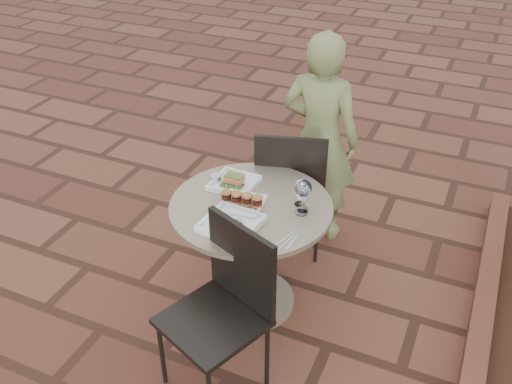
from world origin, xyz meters
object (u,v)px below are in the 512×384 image
at_px(plate_salmon, 234,182).
at_px(plate_tuna, 231,223).
at_px(cafe_table, 251,240).
at_px(chair_near, 226,298).
at_px(diner, 320,139).
at_px(plate_sliders, 242,201).
at_px(chair_far, 291,183).

bearing_deg(plate_salmon, plate_tuna, -66.63).
bearing_deg(cafe_table, plate_tuna, -93.80).
bearing_deg(chair_near, plate_tuna, 133.68).
height_order(diner, plate_sliders, diner).
bearing_deg(plate_sliders, chair_far, 84.17).
bearing_deg(chair_near, plate_sliders, 128.62).
xyz_separation_m(plate_sliders, plate_tuna, (0.02, -0.18, -0.02)).
height_order(cafe_table, plate_salmon, plate_salmon).
bearing_deg(diner, chair_far, 76.89).
distance_m(cafe_table, plate_tuna, 0.34).
bearing_deg(diner, plate_sliders, 82.62).
height_order(plate_salmon, plate_tuna, plate_salmon).
bearing_deg(diner, plate_tuna, 85.23).
xyz_separation_m(diner, plate_sliders, (-0.14, -0.91, 0.04)).
distance_m(cafe_table, plate_salmon, 0.34).
height_order(chair_far, plate_sliders, chair_far).
distance_m(cafe_table, chair_near, 0.55).
relative_size(cafe_table, plate_tuna, 2.94).
distance_m(cafe_table, plate_sliders, 0.29).
relative_size(cafe_table, plate_sliders, 3.59).
bearing_deg(plate_tuna, plate_salmon, 113.37).
distance_m(plate_salmon, plate_tuna, 0.39).
height_order(diner, plate_salmon, diner).
xyz_separation_m(chair_far, chair_near, (0.09, -1.10, 0.00)).
distance_m(diner, plate_tuna, 1.09).
xyz_separation_m(cafe_table, chair_near, (0.11, -0.54, 0.07)).
height_order(chair_far, plate_salmon, chair_far).
xyz_separation_m(chair_near, plate_sliders, (-0.15, 0.50, 0.22)).
height_order(plate_sliders, plate_tuna, plate_sliders).
xyz_separation_m(cafe_table, plate_sliders, (-0.04, -0.04, 0.28)).
height_order(cafe_table, diner, diner).
height_order(chair_near, plate_sliders, chair_near).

